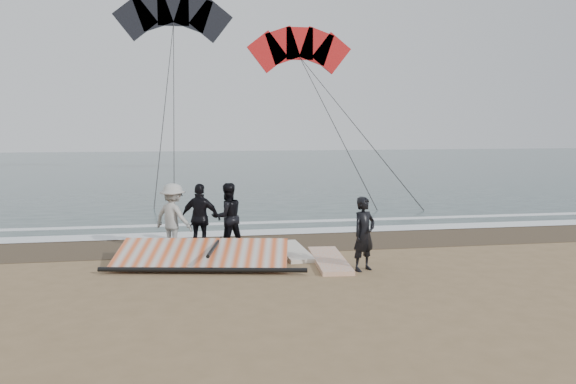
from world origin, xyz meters
The scene contains 12 objects.
ground centered at (0.00, 0.00, 0.00)m, with size 120.00×120.00×0.00m, color #8C704C.
sea centered at (0.00, 33.00, 0.01)m, with size 120.00×54.00×0.02m, color #233838.
wet_sand centered at (0.00, 4.50, 0.01)m, with size 120.00×2.80×0.01m, color #4C3D2B.
foam_near centered at (0.00, 5.90, 0.03)m, with size 120.00×0.90×0.01m, color white.
foam_far centered at (0.00, 7.60, 0.03)m, with size 120.00×0.45×0.01m, color white.
man_main centered at (0.63, 1.13, 0.84)m, with size 0.61×0.40×1.68m, color black.
board_white centered at (0.04, 2.00, 0.05)m, with size 0.72×2.57×0.10m, color silver.
board_cream centered at (-0.64, 3.13, 0.05)m, with size 0.62×2.34×0.10m, color silver.
trio_cluster centered at (-3.05, 3.75, 0.89)m, with size 2.58×1.30×1.79m.
sail_rig centered at (-3.05, 2.28, 0.20)m, with size 4.57×2.43×0.51m.
kite_red centered at (3.57, 24.33, 7.75)m, with size 7.34×7.78×17.15m.
kite_dark centered at (-4.17, 24.99, 9.66)m, with size 8.18×7.01×16.72m.
Camera 1 is at (-3.14, -10.85, 3.29)m, focal length 35.00 mm.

